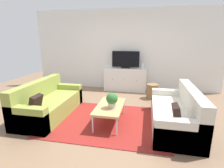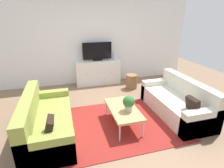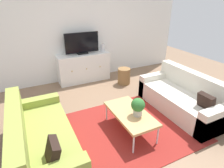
# 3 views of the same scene
# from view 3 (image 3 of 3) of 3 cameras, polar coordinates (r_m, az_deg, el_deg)

# --- Properties ---
(ground_plane) EXTENTS (10.00, 10.00, 0.00)m
(ground_plane) POSITION_cam_3_polar(r_m,az_deg,el_deg) (3.60, 2.56, -12.37)
(ground_plane) COLOR #84664C
(wall_back) EXTENTS (6.40, 0.12, 2.70)m
(wall_back) POSITION_cam_3_polar(r_m,az_deg,el_deg) (5.30, -10.99, 15.58)
(wall_back) COLOR white
(wall_back) RESTS_ON ground_plane
(area_rug) EXTENTS (2.50, 1.90, 0.01)m
(area_rug) POSITION_cam_3_polar(r_m,az_deg,el_deg) (3.50, 3.78, -13.62)
(area_rug) COLOR maroon
(area_rug) RESTS_ON ground_plane
(couch_left_side) EXTENTS (0.82, 1.84, 0.79)m
(couch_left_side) POSITION_cam_3_polar(r_m,az_deg,el_deg) (3.07, -21.52, -15.92)
(couch_left_side) COLOR olive
(couch_left_side) RESTS_ON ground_plane
(couch_right_side) EXTENTS (0.82, 1.84, 0.79)m
(couch_right_side) POSITION_cam_3_polar(r_m,az_deg,el_deg) (4.18, 20.94, -4.10)
(couch_right_side) COLOR beige
(couch_right_side) RESTS_ON ground_plane
(coffee_table) EXTENTS (0.53, 1.04, 0.39)m
(coffee_table) POSITION_cam_3_polar(r_m,az_deg,el_deg) (3.28, 5.55, -8.99)
(coffee_table) COLOR tan
(coffee_table) RESTS_ON ground_plane
(potted_plant) EXTENTS (0.23, 0.23, 0.31)m
(potted_plant) POSITION_cam_3_polar(r_m,az_deg,el_deg) (3.12, 7.86, -6.66)
(potted_plant) COLOR #B7B2A8
(potted_plant) RESTS_ON coffee_table
(tv_console) EXTENTS (1.41, 0.47, 0.77)m
(tv_console) POSITION_cam_3_polar(r_m,az_deg,el_deg) (5.30, -8.54, 4.96)
(tv_console) COLOR white
(tv_console) RESTS_ON ground_plane
(flat_screen_tv) EXTENTS (0.91, 0.16, 0.57)m
(flat_screen_tv) POSITION_cam_3_polar(r_m,az_deg,el_deg) (5.13, -9.10, 12.05)
(flat_screen_tv) COLOR black
(flat_screen_tv) RESTS_ON tv_console
(glass_vase) EXTENTS (0.11, 0.11, 0.21)m
(glass_vase) POSITION_cam_3_polar(r_m,az_deg,el_deg) (5.35, -2.85, 10.92)
(glass_vase) COLOR silver
(glass_vase) RESTS_ON tv_console
(wicker_basket) EXTENTS (0.34, 0.34, 0.43)m
(wicker_basket) POSITION_cam_3_polar(r_m,az_deg,el_deg) (5.12, 3.65, 2.41)
(wicker_basket) COLOR olive
(wicker_basket) RESTS_ON ground_plane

